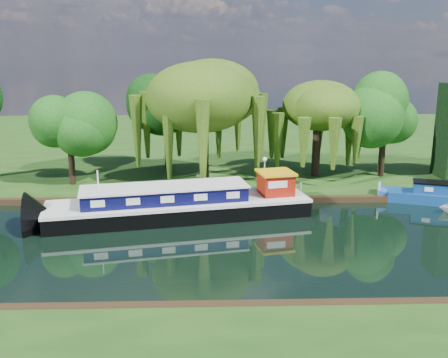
{
  "coord_description": "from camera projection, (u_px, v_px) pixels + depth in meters",
  "views": [
    {
      "loc": [
        -3.81,
        -27.59,
        10.81
      ],
      "look_at": [
        -2.86,
        4.33,
        2.8
      ],
      "focal_mm": 40.0,
      "sensor_mm": 36.0,
      "label": 1
    }
  ],
  "objects": [
    {
      "name": "mooring_posts",
      "position": [
        254.0,
        189.0,
        37.38
      ],
      "size": [
        19.16,
        0.16,
        1.0
      ],
      "color": "silver",
      "rests_on": "far_bank"
    },
    {
      "name": "tree_far_left",
      "position": [
        69.0,
        124.0,
        39.76
      ],
      "size": [
        4.48,
        4.48,
        7.21
      ],
      "color": "black",
      "rests_on": "far_bank"
    },
    {
      "name": "tree_far_right",
      "position": [
        385.0,
        115.0,
        42.44
      ],
      "size": [
        4.71,
        4.71,
        7.71
      ],
      "color": "black",
      "rests_on": "far_bank"
    },
    {
      "name": "tree_far_mid",
      "position": [
        166.0,
        109.0,
        45.96
      ],
      "size": [
        4.83,
        4.83,
        7.9
      ],
      "color": "black",
      "rests_on": "far_bank"
    },
    {
      "name": "willow_left",
      "position": [
        204.0,
        98.0,
        40.8
      ],
      "size": [
        7.93,
        7.93,
        9.5
      ],
      "color": "black",
      "rests_on": "far_bank"
    },
    {
      "name": "far_bank",
      "position": [
        240.0,
        141.0,
        62.4
      ],
      "size": [
        120.0,
        52.0,
        0.45
      ],
      "primitive_type": "cube",
      "color": "#1A3F11",
      "rests_on": "ground"
    },
    {
      "name": "willow_right",
      "position": [
        318.0,
        115.0,
        42.45
      ],
      "size": [
        6.03,
        6.03,
        7.34
      ],
      "color": "black",
      "rests_on": "far_bank"
    },
    {
      "name": "ground",
      "position": [
        275.0,
        242.0,
        29.49
      ],
      "size": [
        120.0,
        120.0,
        0.0
      ],
      "primitive_type": "plane",
      "color": "black"
    },
    {
      "name": "lamppost",
      "position": [
        264.0,
        164.0,
        39.09
      ],
      "size": [
        0.36,
        0.36,
        2.56
      ],
      "color": "silver",
      "rests_on": "far_bank"
    },
    {
      "name": "red_dinghy",
      "position": [
        82.0,
        216.0,
        34.19
      ],
      "size": [
        3.59,
        2.74,
        0.69
      ],
      "primitive_type": "imported",
      "rotation": [
        0.0,
        0.0,
        1.46
      ],
      "color": "maroon",
      "rests_on": "ground"
    },
    {
      "name": "dutch_barge",
      "position": [
        182.0,
        204.0,
        33.81
      ],
      "size": [
        18.09,
        7.4,
        3.72
      ],
      "rotation": [
        0.0,
        0.0,
        0.2
      ],
      "color": "black",
      "rests_on": "ground"
    }
  ]
}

